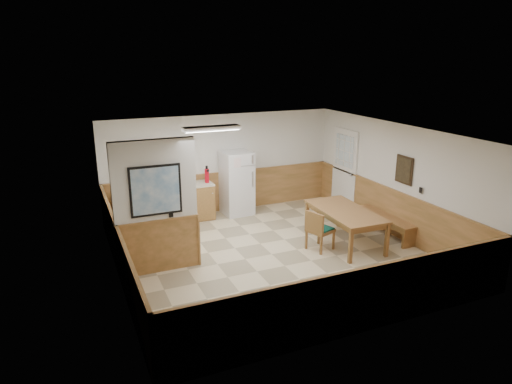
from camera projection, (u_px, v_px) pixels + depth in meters
name	position (u px, v px, depth m)	size (l,w,h in m)	color
ground	(272.00, 254.00, 9.31)	(6.00, 6.00, 0.00)	beige
ceiling	(273.00, 133.00, 8.59)	(6.00, 6.00, 0.02)	silver
back_wall	(222.00, 164.00, 11.59)	(6.00, 0.02, 2.50)	white
right_wall	(395.00, 180.00, 10.09)	(0.02, 6.00, 2.50)	white
left_wall	(114.00, 217.00, 7.81)	(0.02, 6.00, 2.50)	white
wainscot_back	(223.00, 192.00, 11.79)	(6.00, 0.04, 1.00)	#C0844D
wainscot_right	(391.00, 212.00, 10.30)	(0.04, 6.00, 1.00)	#C0844D
wainscot_left	(119.00, 256.00, 8.04)	(0.04, 6.00, 1.00)	#C0844D
partition_wall	(156.00, 209.00, 8.27)	(1.50, 0.20, 2.50)	white
kitchen_counter	(180.00, 203.00, 11.08)	(2.20, 0.61, 1.00)	olive
exterior_door	(344.00, 170.00, 11.80)	(0.07, 1.02, 2.15)	white
kitchen_window	(137.00, 160.00, 10.68)	(0.80, 0.04, 1.00)	white
wall_painting	(404.00, 170.00, 9.73)	(0.04, 0.50, 0.60)	black
fluorescent_fixture	(211.00, 128.00, 9.44)	(1.20, 0.30, 0.09)	white
refrigerator	(237.00, 183.00, 11.49)	(0.74, 0.74, 1.61)	white
dining_table	(345.00, 214.00, 9.68)	(1.03, 1.97, 0.75)	#A3673C
dining_bench	(385.00, 220.00, 10.24)	(0.38, 1.70, 0.45)	#A3673C
dining_chair	(318.00, 228.00, 9.36)	(0.74, 0.61, 0.85)	#A3673C
fire_extinguisher	(207.00, 175.00, 11.12)	(0.13, 0.13, 0.42)	red
soap_bottle	(137.00, 184.00, 10.58)	(0.08, 0.08, 0.24)	green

